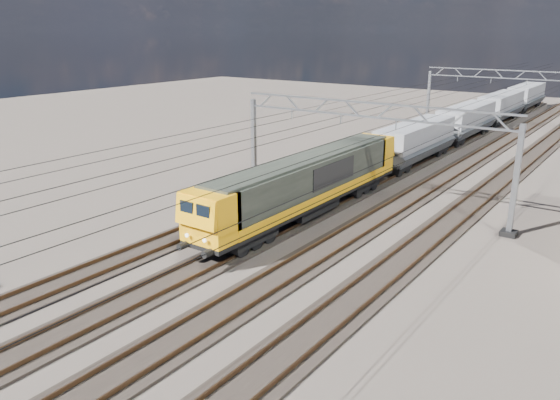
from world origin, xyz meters
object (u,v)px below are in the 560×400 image
Objects in this scene: hopper_wagon_third at (501,105)px; hopper_wagon_fourth at (526,95)px; hopper_wagon_mid at (466,119)px; catenary_gantry_far at (507,98)px; catenary_gantry_mid at (366,150)px; locomotive at (308,182)px; hopper_wagon_lead at (416,140)px.

hopper_wagon_fourth is at bearing 90.00° from hopper_wagon_third.
hopper_wagon_mid and hopper_wagon_third have the same top height.
catenary_gantry_far is at bearing -84.37° from hopper_wagon_fourth.
catenary_gantry_mid is at bearing -85.90° from hopper_wagon_mid.
catenary_gantry_far is 0.94× the size of locomotive.
hopper_wagon_third is (-2.00, 6.09, -1.67)m from catenary_gantry_far.
hopper_wagon_lead is 1.00× the size of hopper_wagon_mid.
hopper_wagon_third is (-2.00, 42.09, -1.67)m from catenary_gantry_mid.
locomotive reaches higher than hopper_wagon_mid.
hopper_wagon_mid is (-0.00, 31.90, -0.09)m from locomotive.
hopper_wagon_lead is at bearing -90.00° from hopper_wagon_fourth.
catenary_gantry_mid reaches higher than locomotive.
hopper_wagon_third is at bearing 108.18° from catenary_gantry_far.
locomotive is 1.62× the size of hopper_wagon_mid.
hopper_wagon_mid is at bearing -103.86° from catenary_gantry_far.
catenary_gantry_far is at bearing -71.82° from hopper_wagon_third.
hopper_wagon_third is (-0.00, 46.10, -0.09)m from locomotive.
catenary_gantry_far reaches higher than hopper_wagon_third.
hopper_wagon_mid and hopper_wagon_fourth have the same top height.
catenary_gantry_mid and catenary_gantry_far have the same top height.
hopper_wagon_lead is 42.60m from hopper_wagon_fourth.
catenary_gantry_far is 1.53× the size of hopper_wagon_mid.
hopper_wagon_fourth is at bearing 90.00° from locomotive.
locomotive is 17.70m from hopper_wagon_lead.
hopper_wagon_third is at bearing 92.72° from catenary_gantry_mid.
hopper_wagon_lead is 1.00× the size of hopper_wagon_fourth.
locomotive is (-2.00, -40.00, -1.58)m from catenary_gantry_far.
hopper_wagon_mid is (-2.00, -8.11, -1.67)m from catenary_gantry_far.
hopper_wagon_fourth is at bearing 92.04° from catenary_gantry_mid.
hopper_wagon_mid is 14.20m from hopper_wagon_third.
hopper_wagon_fourth is (-0.00, 60.30, -0.09)m from locomotive.
catenary_gantry_far is at bearing 90.00° from catenary_gantry_mid.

